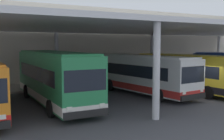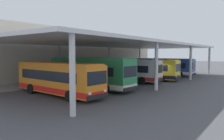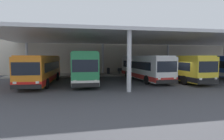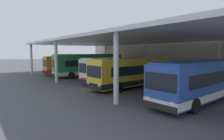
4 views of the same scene
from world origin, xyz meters
TOP-DOWN VIEW (x-y plane):
  - ground_plane at (0.00, 0.00)m, footprint 200.00×200.00m
  - platform_kerb at (0.00, 11.75)m, footprint 42.00×4.50m
  - station_building_facade at (0.00, 15.00)m, footprint 48.00×1.60m
  - canopy_shelter at (0.00, 5.50)m, footprint 40.00×17.00m
  - bus_nearest_bay at (-14.51, 3.82)m, footprint 3.07×10.64m
  - bus_second_bay at (-9.65, 4.12)m, footprint 3.01×11.41m
  - bus_middle_bay at (-2.12, 4.28)m, footprint 3.33×10.69m
  - bus_far_bay at (1.80, 3.20)m, footprint 3.13×10.65m
  - bus_departing at (9.50, 3.20)m, footprint 3.14×10.66m
  - bench_waiting at (-2.95, 11.82)m, footprint 1.80×0.45m
  - trash_bin at (-5.48, 11.82)m, footprint 0.52×0.52m

SIDE VIEW (x-z plane):
  - ground_plane at x=0.00m, z-range 0.00..0.00m
  - platform_kerb at x=0.00m, z-range 0.00..0.18m
  - bench_waiting at x=-2.95m, z-range 0.20..1.12m
  - trash_bin at x=-5.48m, z-range 0.19..1.17m
  - bus_nearest_bay at x=-14.51m, z-range 0.07..3.24m
  - bus_middle_bay at x=-2.12m, z-range 0.07..3.24m
  - bus_far_bay at x=1.80m, z-range 0.07..3.24m
  - bus_departing at x=9.50m, z-range 0.07..3.24m
  - bus_second_bay at x=-9.65m, z-range 0.06..3.63m
  - station_building_facade at x=0.00m, z-range 0.00..8.24m
  - canopy_shelter at x=0.00m, z-range 2.54..8.09m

